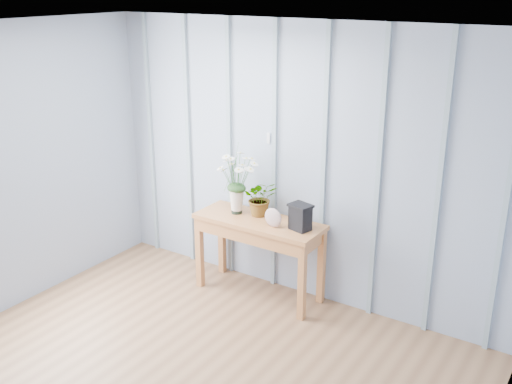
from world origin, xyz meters
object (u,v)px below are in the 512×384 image
Objects in this scene: daisy_vase at (236,172)px; carved_box at (300,217)px; sideboard at (259,231)px; felt_disc_vessel at (273,218)px.

carved_box is (0.68, -0.02, -0.28)m from daisy_vase.
sideboard is 1.89× the size of daisy_vase.
daisy_vase is at bearing 177.98° from carved_box.
sideboard is 0.48m from carved_box.
carved_box reaches higher than felt_disc_vessel.
daisy_vase is at bearing 170.87° from felt_disc_vessel.
daisy_vase reaches higher than carved_box.
sideboard is 5.13× the size of carved_box.
daisy_vase is at bearing 174.63° from sideboard.
sideboard is at bearing -179.93° from carved_box.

